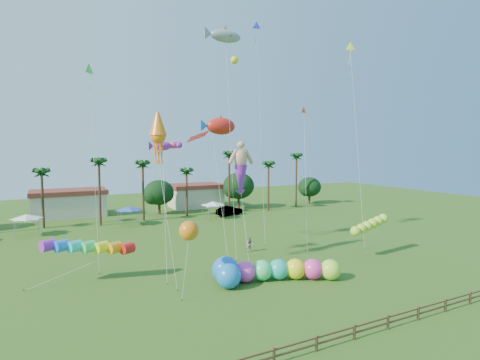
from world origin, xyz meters
name	(u,v)px	position (x,y,z in m)	size (l,w,h in m)	color
ground	(298,305)	(0.00, 0.00, 0.00)	(160.00, 160.00, 0.00)	#285116
tree_line	(174,191)	(3.57, 44.00, 4.28)	(69.46, 8.91, 11.00)	#3A2819
buildings_row	(131,201)	(-3.09, 50.00, 2.00)	(35.00, 7.00, 4.00)	beige
tent_row	(129,209)	(-6.00, 36.33, 2.75)	(31.00, 4.00, 0.60)	white
fence	(354,331)	(0.00, -6.00, 0.61)	(36.12, 0.12, 1.00)	brown
car_b	(229,211)	(12.07, 38.05, 0.84)	(1.78, 5.09, 1.68)	#4C4C54
spectator_b	(250,244)	(3.76, 14.85, 0.89)	(0.87, 0.67, 1.78)	gray
caterpillar_inflatable	(272,270)	(0.99, 5.50, 1.02)	(11.51, 6.21, 2.43)	#F540C1
blue_ball	(229,276)	(-3.35, 5.59, 1.10)	(2.19, 2.19, 2.19)	blue
rainbow_tube	(105,251)	(-12.64, 11.97, 2.92)	(10.45, 3.21, 3.45)	red
green_worm	(355,231)	(12.71, 7.11, 3.11)	(9.74, 1.80, 3.79)	#AAE432
orange_ball_kite	(189,231)	(-6.78, 5.98, 5.35)	(2.15, 2.23, 6.17)	orange
merman_kite	(241,172)	(1.12, 12.02, 9.67)	(2.71, 5.08, 12.42)	tan
fish_kite	(221,126)	(1.37, 17.65, 14.76)	(5.63, 7.09, 15.89)	red
shark_kite	(226,36)	(2.10, 17.84, 25.24)	(5.29, 6.89, 26.18)	gray
squid_kite	(158,136)	(-7.88, 11.06, 13.24)	(1.78, 4.97, 15.50)	orange
lobster_kite	(163,146)	(-6.85, 13.31, 12.37)	(3.62, 5.82, 13.02)	purple
delta_kite_red	(304,114)	(11.26, 14.80, 16.34)	(2.54, 4.03, 17.28)	#DB4B18
delta_kite_yellow	(351,51)	(18.28, 14.48, 24.71)	(2.16, 5.31, 25.81)	#EAFF1A
delta_kite_green	(89,72)	(-12.85, 18.75, 19.91)	(1.19, 4.85, 20.86)	#36E94F
delta_kite_blue	(257,31)	(7.89, 20.71, 27.45)	(1.71, 4.64, 28.69)	#1831E0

